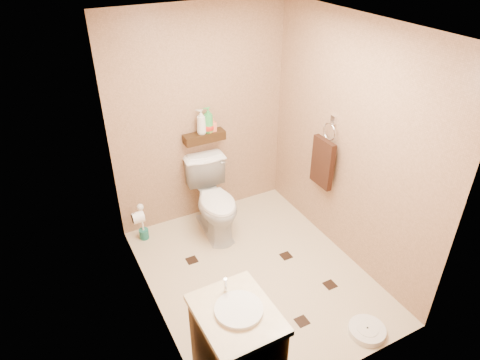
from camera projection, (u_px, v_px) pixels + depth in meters
ground at (255, 274)px, 4.29m from camera, size 2.50×2.50×0.00m
wall_back at (201, 119)px, 4.61m from camera, size 2.00×0.04×2.40m
wall_front at (355, 258)px, 2.72m from camera, size 2.00×0.04×2.40m
wall_left at (145, 201)px, 3.27m from camera, size 0.04×2.50×2.40m
wall_right at (349, 146)px, 4.06m from camera, size 0.04×2.50×2.40m
ceiling at (262, 25)px, 3.04m from camera, size 2.00×2.50×0.02m
wall_shelf at (204, 137)px, 4.65m from camera, size 0.46×0.14×0.10m
floor_accents at (259, 275)px, 4.27m from camera, size 1.17×1.40×0.01m
toilet at (215, 200)px, 4.69m from camera, size 0.54×0.85×0.82m
vanity at (237, 348)px, 3.09m from camera, size 0.53×0.64×0.89m
bathroom_scale at (367, 330)px, 3.67m from camera, size 0.35×0.35×0.06m
toilet_brush at (143, 226)px, 4.69m from camera, size 0.10×0.10×0.46m
towel_ring at (323, 160)px, 4.35m from camera, size 0.12×0.30×0.76m
toilet_paper at (138, 217)px, 4.10m from camera, size 0.12×0.11×0.12m
bottle_a at (201, 122)px, 4.54m from camera, size 0.14×0.14×0.27m
bottle_b at (208, 125)px, 4.60m from camera, size 0.10×0.10×0.16m
bottle_c at (208, 125)px, 4.60m from camera, size 0.15×0.15×0.15m
bottle_d at (208, 120)px, 4.57m from camera, size 0.11×0.11×0.29m
bottle_e at (213, 125)px, 4.62m from camera, size 0.07×0.07×0.15m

